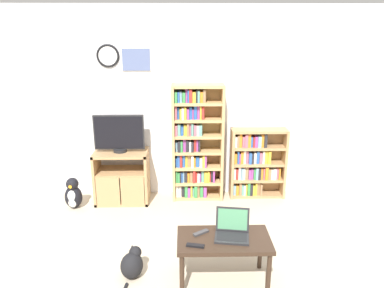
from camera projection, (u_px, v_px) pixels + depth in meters
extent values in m
cube|color=silver|center=(200.00, 104.00, 5.13)|extent=(7.04, 0.06, 2.60)
torus|color=black|center=(108.00, 56.00, 4.86)|extent=(0.30, 0.03, 0.30)
cylinder|color=white|center=(108.00, 56.00, 4.86)|extent=(0.25, 0.02, 0.25)
cube|color=silver|center=(136.00, 60.00, 4.89)|extent=(0.40, 0.01, 0.31)
cube|color=slate|center=(136.00, 60.00, 4.89)|extent=(0.36, 0.02, 0.28)
cube|color=tan|center=(97.00, 176.00, 5.12)|extent=(0.04, 0.45, 0.72)
cube|color=tan|center=(147.00, 176.00, 5.14)|extent=(0.04, 0.45, 0.72)
cube|color=tan|center=(121.00, 153.00, 5.02)|extent=(0.72, 0.45, 0.04)
cube|color=tan|center=(124.00, 199.00, 5.23)|extent=(0.72, 0.45, 0.04)
cube|color=tan|center=(122.00, 171.00, 5.11)|extent=(0.65, 0.41, 0.04)
cube|color=tan|center=(108.00, 191.00, 4.96)|extent=(0.31, 0.02, 0.39)
cube|color=tan|center=(133.00, 191.00, 4.97)|extent=(0.31, 0.02, 0.39)
cylinder|color=black|center=(120.00, 150.00, 5.01)|extent=(0.18, 0.18, 0.04)
cube|color=black|center=(119.00, 132.00, 4.93)|extent=(0.66, 0.05, 0.46)
cube|color=black|center=(119.00, 133.00, 4.91)|extent=(0.62, 0.01, 0.43)
cube|color=tan|center=(174.00, 144.00, 5.08)|extent=(0.04, 0.30, 1.60)
cube|color=tan|center=(222.00, 143.00, 5.10)|extent=(0.04, 0.30, 1.60)
cube|color=tan|center=(197.00, 140.00, 5.22)|extent=(0.69, 0.02, 1.60)
cube|color=tan|center=(197.00, 196.00, 5.33)|extent=(0.62, 0.26, 0.04)
cube|color=tan|center=(197.00, 181.00, 5.26)|extent=(0.62, 0.26, 0.04)
cube|color=tan|center=(198.00, 166.00, 5.19)|extent=(0.62, 0.26, 0.04)
cube|color=tan|center=(198.00, 151.00, 5.12)|extent=(0.62, 0.26, 0.04)
cube|color=tan|center=(198.00, 136.00, 5.05)|extent=(0.62, 0.26, 0.04)
cube|color=tan|center=(198.00, 119.00, 4.99)|extent=(0.62, 0.26, 0.04)
cube|color=tan|center=(198.00, 103.00, 4.92)|extent=(0.62, 0.26, 0.04)
cube|color=tan|center=(198.00, 86.00, 4.85)|extent=(0.62, 0.26, 0.04)
cube|color=white|center=(177.00, 189.00, 5.30)|extent=(0.03, 0.20, 0.18)
cube|color=white|center=(180.00, 189.00, 5.31)|extent=(0.04, 0.20, 0.16)
cube|color=#232328|center=(183.00, 189.00, 5.31)|extent=(0.04, 0.19, 0.17)
cube|color=#388947|center=(186.00, 189.00, 5.30)|extent=(0.04, 0.23, 0.17)
cube|color=#9E4293|center=(189.00, 190.00, 5.31)|extent=(0.04, 0.22, 0.14)
cube|color=gold|center=(191.00, 189.00, 5.30)|extent=(0.02, 0.22, 0.17)
cube|color=#5B9389|center=(193.00, 190.00, 5.31)|extent=(0.02, 0.21, 0.14)
cube|color=#388947|center=(196.00, 189.00, 5.30)|extent=(0.04, 0.24, 0.17)
cube|color=#93704C|center=(198.00, 189.00, 5.31)|extent=(0.03, 0.21, 0.17)
cube|color=#388947|center=(201.00, 189.00, 5.31)|extent=(0.04, 0.23, 0.15)
cube|color=#9E4293|center=(205.00, 189.00, 5.31)|extent=(0.04, 0.23, 0.15)
cube|color=#388947|center=(177.00, 174.00, 5.23)|extent=(0.02, 0.22, 0.17)
cube|color=#388947|center=(179.00, 175.00, 5.23)|extent=(0.03, 0.23, 0.14)
cube|color=#232328|center=(180.00, 174.00, 5.23)|extent=(0.02, 0.22, 0.17)
cube|color=#2856A8|center=(182.00, 175.00, 5.24)|extent=(0.02, 0.22, 0.14)
cube|color=#759EB7|center=(183.00, 175.00, 5.24)|extent=(0.02, 0.20, 0.15)
cube|color=#232328|center=(186.00, 175.00, 5.24)|extent=(0.04, 0.21, 0.16)
cube|color=orange|center=(188.00, 175.00, 5.24)|extent=(0.03, 0.23, 0.14)
cube|color=#93704C|center=(191.00, 175.00, 5.24)|extent=(0.04, 0.21, 0.15)
cube|color=red|center=(194.00, 174.00, 5.23)|extent=(0.03, 0.24, 0.18)
cube|color=red|center=(196.00, 175.00, 5.24)|extent=(0.02, 0.21, 0.14)
cube|color=white|center=(198.00, 175.00, 5.24)|extent=(0.03, 0.22, 0.13)
cube|color=#9E4293|center=(200.00, 175.00, 5.25)|extent=(0.02, 0.18, 0.13)
cube|color=#5B9389|center=(202.00, 174.00, 5.25)|extent=(0.04, 0.20, 0.16)
cube|color=gold|center=(206.00, 175.00, 5.24)|extent=(0.04, 0.23, 0.15)
cube|color=gold|center=(208.00, 175.00, 5.24)|extent=(0.02, 0.24, 0.15)
cube|color=red|center=(210.00, 175.00, 5.25)|extent=(0.02, 0.19, 0.15)
cube|color=#232328|center=(211.00, 174.00, 5.25)|extent=(0.02, 0.20, 0.16)
cube|color=#9E4293|center=(213.00, 174.00, 5.24)|extent=(0.03, 0.23, 0.18)
cube|color=#2856A8|center=(176.00, 160.00, 5.17)|extent=(0.02, 0.19, 0.13)
cube|color=#2856A8|center=(179.00, 159.00, 5.17)|extent=(0.03, 0.21, 0.17)
cube|color=red|center=(181.00, 159.00, 5.16)|extent=(0.03, 0.22, 0.17)
cube|color=#2856A8|center=(184.00, 159.00, 5.17)|extent=(0.03, 0.20, 0.17)
cube|color=gold|center=(186.00, 160.00, 5.17)|extent=(0.03, 0.19, 0.15)
cube|color=#93704C|center=(189.00, 159.00, 5.17)|extent=(0.04, 0.18, 0.17)
cube|color=white|center=(192.00, 160.00, 5.16)|extent=(0.03, 0.24, 0.16)
cube|color=orange|center=(194.00, 160.00, 5.18)|extent=(0.03, 0.21, 0.13)
cube|color=#2856A8|center=(197.00, 160.00, 5.18)|extent=(0.04, 0.19, 0.14)
cube|color=white|center=(201.00, 160.00, 5.17)|extent=(0.04, 0.23, 0.13)
cube|color=gold|center=(203.00, 159.00, 5.17)|extent=(0.03, 0.22, 0.17)
cube|color=#9E4293|center=(205.00, 159.00, 5.17)|extent=(0.02, 0.24, 0.16)
cube|color=#759EB7|center=(176.00, 145.00, 5.11)|extent=(0.03, 0.19, 0.13)
cube|color=#232328|center=(179.00, 145.00, 5.10)|extent=(0.04, 0.23, 0.15)
cube|color=#388947|center=(182.00, 145.00, 5.10)|extent=(0.03, 0.24, 0.15)
cube|color=#9E4293|center=(184.00, 144.00, 5.10)|extent=(0.04, 0.20, 0.17)
cube|color=#232328|center=(187.00, 144.00, 5.10)|extent=(0.04, 0.22, 0.16)
cube|color=white|center=(190.00, 145.00, 5.10)|extent=(0.02, 0.21, 0.14)
cube|color=#232328|center=(192.00, 145.00, 5.10)|extent=(0.03, 0.24, 0.14)
cube|color=red|center=(195.00, 144.00, 5.11)|extent=(0.03, 0.19, 0.16)
cube|color=#9E4293|center=(197.00, 144.00, 5.11)|extent=(0.02, 0.20, 0.16)
cube|color=#232328|center=(199.00, 144.00, 5.10)|extent=(0.02, 0.22, 0.17)
cube|color=#B75B70|center=(176.00, 129.00, 5.03)|extent=(0.03, 0.23, 0.14)
cube|color=#5B9389|center=(179.00, 128.00, 5.03)|extent=(0.04, 0.22, 0.16)
cube|color=#2856A8|center=(182.00, 129.00, 5.04)|extent=(0.03, 0.19, 0.14)
cube|color=gold|center=(185.00, 129.00, 5.04)|extent=(0.04, 0.20, 0.15)
cube|color=#93704C|center=(188.00, 128.00, 5.03)|extent=(0.03, 0.24, 0.17)
cube|color=#B75B70|center=(190.00, 128.00, 5.03)|extent=(0.02, 0.21, 0.17)
cube|color=#5B9389|center=(192.00, 128.00, 5.03)|extent=(0.03, 0.23, 0.17)
cube|color=#B75B70|center=(195.00, 129.00, 5.04)|extent=(0.03, 0.22, 0.15)
cube|color=white|center=(198.00, 129.00, 5.04)|extent=(0.03, 0.21, 0.14)
cube|color=#5B9389|center=(201.00, 129.00, 5.04)|extent=(0.04, 0.23, 0.15)
cube|color=#B75B70|center=(176.00, 112.00, 4.96)|extent=(0.03, 0.21, 0.17)
cube|color=#2856A8|center=(178.00, 112.00, 4.97)|extent=(0.02, 0.18, 0.15)
cube|color=gold|center=(180.00, 113.00, 4.96)|extent=(0.02, 0.24, 0.14)
cube|color=white|center=(183.00, 113.00, 4.96)|extent=(0.03, 0.22, 0.15)
cube|color=gold|center=(185.00, 112.00, 4.96)|extent=(0.03, 0.22, 0.16)
cube|color=#9E4293|center=(188.00, 113.00, 4.97)|extent=(0.03, 0.22, 0.14)
cube|color=#2856A8|center=(191.00, 112.00, 4.97)|extent=(0.04, 0.19, 0.16)
cube|color=#9E4293|center=(193.00, 113.00, 4.97)|extent=(0.02, 0.20, 0.13)
cube|color=#2856A8|center=(195.00, 111.00, 4.97)|extent=(0.04, 0.19, 0.18)
cube|color=#9E4293|center=(198.00, 111.00, 4.97)|extent=(0.03, 0.19, 0.18)
cube|color=gold|center=(200.00, 112.00, 4.97)|extent=(0.02, 0.21, 0.17)
cube|color=red|center=(203.00, 112.00, 4.97)|extent=(0.03, 0.21, 0.17)
cube|color=#388947|center=(176.00, 96.00, 4.89)|extent=(0.03, 0.24, 0.14)
cube|color=#2856A8|center=(179.00, 96.00, 4.90)|extent=(0.02, 0.21, 0.14)
cube|color=#759EB7|center=(181.00, 96.00, 4.90)|extent=(0.03, 0.19, 0.14)
cube|color=#388947|center=(184.00, 97.00, 4.90)|extent=(0.04, 0.21, 0.13)
cube|color=#9E4293|center=(186.00, 95.00, 4.90)|extent=(0.02, 0.19, 0.18)
cube|color=#2856A8|center=(188.00, 95.00, 4.90)|extent=(0.02, 0.22, 0.16)
cube|color=red|center=(191.00, 95.00, 4.89)|extent=(0.04, 0.22, 0.17)
cube|color=gold|center=(194.00, 96.00, 4.90)|extent=(0.04, 0.21, 0.14)
cube|color=#232328|center=(196.00, 96.00, 4.90)|extent=(0.02, 0.22, 0.16)
cube|color=#5B9389|center=(198.00, 96.00, 4.90)|extent=(0.03, 0.24, 0.15)
cube|color=orange|center=(201.00, 96.00, 4.91)|extent=(0.04, 0.20, 0.14)
cube|color=#93704C|center=(204.00, 95.00, 4.90)|extent=(0.03, 0.21, 0.17)
cube|color=tan|center=(232.00, 164.00, 5.22)|extent=(0.04, 0.25, 0.98)
cube|color=tan|center=(284.00, 163.00, 5.23)|extent=(0.04, 0.25, 0.98)
cube|color=tan|center=(256.00, 161.00, 5.33)|extent=(0.77, 0.02, 0.98)
cube|color=tan|center=(256.00, 194.00, 5.37)|extent=(0.70, 0.21, 0.04)
cube|color=tan|center=(257.00, 179.00, 5.30)|extent=(0.70, 0.21, 0.04)
cube|color=tan|center=(258.00, 163.00, 5.22)|extent=(0.70, 0.21, 0.04)
cube|color=tan|center=(259.00, 147.00, 5.15)|extent=(0.70, 0.21, 0.04)
cube|color=tan|center=(260.00, 131.00, 5.08)|extent=(0.70, 0.21, 0.04)
cube|color=#759EB7|center=(234.00, 188.00, 5.35)|extent=(0.04, 0.16, 0.15)
cube|color=orange|center=(237.00, 188.00, 5.34)|extent=(0.04, 0.17, 0.14)
cube|color=#93704C|center=(240.00, 187.00, 5.34)|extent=(0.03, 0.17, 0.18)
cube|color=#5B9389|center=(242.00, 188.00, 5.34)|extent=(0.03, 0.17, 0.15)
cube|color=white|center=(244.00, 188.00, 5.34)|extent=(0.02, 0.18, 0.15)
cube|color=gold|center=(246.00, 188.00, 5.34)|extent=(0.02, 0.17, 0.16)
cube|color=#388947|center=(248.00, 187.00, 5.33)|extent=(0.03, 0.19, 0.19)
cube|color=#232328|center=(250.00, 188.00, 5.34)|extent=(0.04, 0.19, 0.16)
cube|color=gold|center=(253.00, 188.00, 5.34)|extent=(0.03, 0.18, 0.15)
cube|color=gold|center=(255.00, 187.00, 5.34)|extent=(0.02, 0.18, 0.18)
cube|color=#93704C|center=(257.00, 187.00, 5.35)|extent=(0.04, 0.15, 0.18)
cube|color=#93704C|center=(260.00, 188.00, 5.34)|extent=(0.03, 0.19, 0.17)
cube|color=white|center=(234.00, 172.00, 5.27)|extent=(0.03, 0.15, 0.16)
cube|color=red|center=(237.00, 173.00, 5.27)|extent=(0.03, 0.16, 0.15)
cube|color=white|center=(239.00, 172.00, 5.27)|extent=(0.03, 0.17, 0.19)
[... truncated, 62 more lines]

